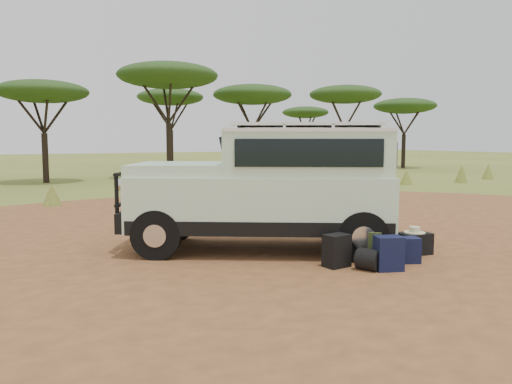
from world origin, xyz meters
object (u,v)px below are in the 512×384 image
backpack_black (337,251)px  backpack_navy (389,254)px  backpack_olive (375,246)px  duffel_navy (407,250)px  hard_case (414,244)px  walking_staff (177,217)px  safari_vehicle (269,190)px

backpack_black → backpack_navy: bearing=-50.3°
backpack_black → backpack_olive: bearing=-8.4°
duffel_navy → hard_case: bearing=58.6°
hard_case → backpack_navy: bearing=-146.4°
walking_staff → backpack_olive: bearing=-64.2°
safari_vehicle → walking_staff: bearing=-161.0°
backpack_black → hard_case: backpack_black is taller
walking_staff → duffel_navy: size_ratio=3.27×
backpack_navy → hard_case: 1.35m
walking_staff → backpack_navy: 3.61m
duffel_navy → hard_case: (0.58, 0.38, -0.02)m
backpack_olive → backpack_navy: bearing=-138.3°
backpack_navy → safari_vehicle: bearing=132.8°
backpack_black → hard_case: size_ratio=0.97×
safari_vehicle → backpack_navy: 2.50m
duffel_navy → backpack_olive: bearing=168.9°
backpack_black → walking_staff: bearing=128.3°
hard_case → backpack_olive: bearing=-168.8°
duffel_navy → hard_case: duffel_navy is taller
safari_vehicle → walking_staff: (-1.64, 0.40, -0.44)m
backpack_navy → duffel_navy: backpack_navy is taller
backpack_black → backpack_navy: size_ratio=0.98×
backpack_olive → duffel_navy: size_ratio=1.23×
safari_vehicle → walking_staff: safari_vehicle is taller
walking_staff → backpack_black: bearing=-73.2°
walking_staff → hard_case: size_ratio=2.55×
hard_case → duffel_navy: bearing=-139.1°
walking_staff → hard_case: 4.23m
backpack_black → backpack_olive: 0.77m
duffel_navy → hard_case: 0.69m
safari_vehicle → hard_case: safari_vehicle is taller
walking_staff → backpack_black: size_ratio=2.62×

